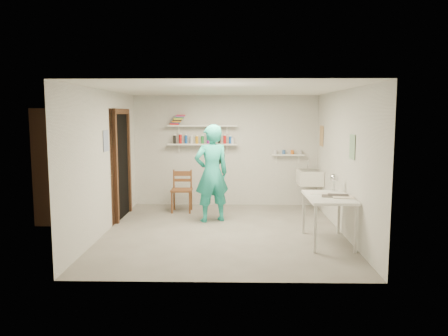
{
  "coord_description": "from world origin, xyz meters",
  "views": [
    {
      "loc": [
        0.16,
        -7.26,
        2.0
      ],
      "look_at": [
        0.0,
        0.4,
        1.05
      ],
      "focal_mm": 35.0,
      "sensor_mm": 36.0,
      "label": 1
    }
  ],
  "objects_px": {
    "wooden_chair": "(182,190)",
    "desk_lamp": "(334,178)",
    "man": "(212,173)",
    "work_table": "(328,219)",
    "wall_clock": "(217,156)",
    "belfast_sink": "(310,177)"
  },
  "relations": [
    {
      "from": "work_table",
      "to": "desk_lamp",
      "type": "height_order",
      "value": "desk_lamp"
    },
    {
      "from": "belfast_sink",
      "to": "wooden_chair",
      "type": "relative_size",
      "value": 0.67
    },
    {
      "from": "work_table",
      "to": "desk_lamp",
      "type": "distance_m",
      "value": 0.76
    },
    {
      "from": "belfast_sink",
      "to": "man",
      "type": "relative_size",
      "value": 0.33
    },
    {
      "from": "belfast_sink",
      "to": "desk_lamp",
      "type": "bearing_deg",
      "value": -87.74
    },
    {
      "from": "wall_clock",
      "to": "belfast_sink",
      "type": "bearing_deg",
      "value": -0.62
    },
    {
      "from": "man",
      "to": "wooden_chair",
      "type": "xyz_separation_m",
      "value": [
        -0.66,
        0.78,
        -0.45
      ]
    },
    {
      "from": "work_table",
      "to": "desk_lamp",
      "type": "xyz_separation_m",
      "value": [
        0.18,
        0.44,
        0.59
      ]
    },
    {
      "from": "work_table",
      "to": "desk_lamp",
      "type": "relative_size",
      "value": 8.0
    },
    {
      "from": "man",
      "to": "wooden_chair",
      "type": "bearing_deg",
      "value": -71.99
    },
    {
      "from": "man",
      "to": "desk_lamp",
      "type": "distance_m",
      "value": 2.25
    },
    {
      "from": "wall_clock",
      "to": "work_table",
      "type": "height_order",
      "value": "wall_clock"
    },
    {
      "from": "belfast_sink",
      "to": "wooden_chair",
      "type": "bearing_deg",
      "value": -176.26
    },
    {
      "from": "wall_clock",
      "to": "wooden_chair",
      "type": "bearing_deg",
      "value": 120.0
    },
    {
      "from": "wall_clock",
      "to": "work_table",
      "type": "distance_m",
      "value": 2.51
    },
    {
      "from": "wall_clock",
      "to": "desk_lamp",
      "type": "distance_m",
      "value": 2.28
    },
    {
      "from": "work_table",
      "to": "wall_clock",
      "type": "bearing_deg",
      "value": 139.17
    },
    {
      "from": "wooden_chair",
      "to": "work_table",
      "type": "relative_size",
      "value": 0.81
    },
    {
      "from": "wooden_chair",
      "to": "desk_lamp",
      "type": "relative_size",
      "value": 6.5
    },
    {
      "from": "desk_lamp",
      "to": "work_table",
      "type": "bearing_deg",
      "value": -112.42
    },
    {
      "from": "man",
      "to": "wooden_chair",
      "type": "relative_size",
      "value": 2.01
    },
    {
      "from": "wooden_chair",
      "to": "work_table",
      "type": "bearing_deg",
      "value": -40.12
    }
  ]
}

